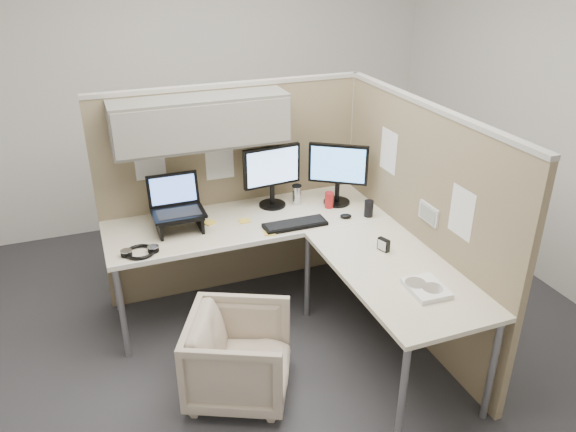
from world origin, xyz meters
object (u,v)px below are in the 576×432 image
object	(u,v)px
office_chair	(239,352)
monitor_left	(272,172)
keyboard	(295,224)
desk	(298,245)

from	to	relation	value
office_chair	monitor_left	world-z (taller)	monitor_left
office_chair	monitor_left	size ratio (longest dim) A/B	1.29
monitor_left	keyboard	world-z (taller)	monitor_left
monitor_left	keyboard	size ratio (longest dim) A/B	1.04
office_chair	monitor_left	distance (m)	1.38
desk	monitor_left	xyz separation A→B (m)	(0.02, 0.57, 0.32)
office_chair	desk	bearing A→B (deg)	-25.27
desk	office_chair	xyz separation A→B (m)	(-0.56, -0.46, -0.39)
desk	keyboard	world-z (taller)	keyboard
office_chair	keyboard	distance (m)	1.00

